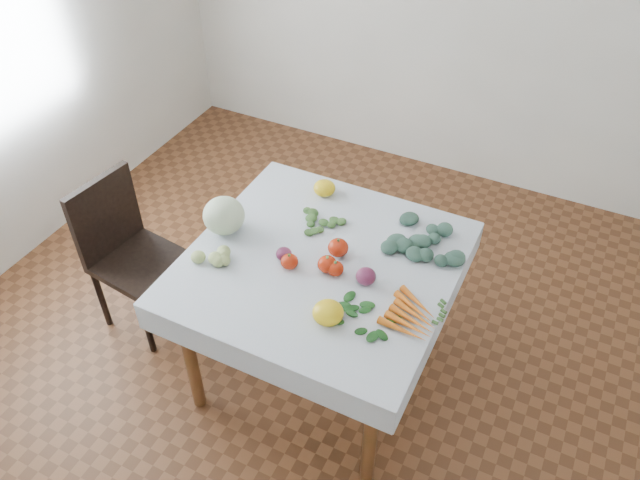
% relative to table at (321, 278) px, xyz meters
% --- Properties ---
extents(ground, '(4.00, 4.00, 0.00)m').
position_rel_table_xyz_m(ground, '(0.00, 0.00, -0.65)').
color(ground, brown).
extents(table, '(1.00, 1.00, 0.75)m').
position_rel_table_xyz_m(table, '(0.00, 0.00, 0.00)').
color(table, brown).
rests_on(table, ground).
extents(tablecloth, '(1.12, 1.12, 0.01)m').
position_rel_table_xyz_m(tablecloth, '(0.00, 0.00, 0.10)').
color(tablecloth, silver).
rests_on(tablecloth, table).
extents(chair, '(0.43, 0.43, 0.86)m').
position_rel_table_xyz_m(chair, '(-1.06, -0.09, -0.16)').
color(chair, black).
rests_on(chair, ground).
extents(cabbage, '(0.21, 0.21, 0.17)m').
position_rel_table_xyz_m(cabbage, '(-0.48, -0.01, 0.19)').
color(cabbage, silver).
rests_on(cabbage, tablecloth).
extents(tomato_a, '(0.11, 0.11, 0.08)m').
position_rel_table_xyz_m(tomato_a, '(0.05, 0.07, 0.14)').
color(tomato_a, red).
rests_on(tomato_a, tablecloth).
extents(tomato_b, '(0.10, 0.10, 0.07)m').
position_rel_table_xyz_m(tomato_b, '(-0.10, -0.09, 0.14)').
color(tomato_b, red).
rests_on(tomato_b, tablecloth).
extents(tomato_c, '(0.08, 0.08, 0.07)m').
position_rel_table_xyz_m(tomato_c, '(0.05, -0.04, 0.14)').
color(tomato_c, red).
rests_on(tomato_c, tablecloth).
extents(tomato_d, '(0.08, 0.08, 0.06)m').
position_rel_table_xyz_m(tomato_d, '(0.09, -0.05, 0.13)').
color(tomato_d, red).
rests_on(tomato_d, tablecloth).
extents(heirloom_back, '(0.13, 0.13, 0.07)m').
position_rel_table_xyz_m(heirloom_back, '(-0.20, 0.43, 0.14)').
color(heirloom_back, yellow).
rests_on(heirloom_back, tablecloth).
extents(heirloom_front, '(0.14, 0.14, 0.09)m').
position_rel_table_xyz_m(heirloom_front, '(0.17, -0.29, 0.15)').
color(heirloom_front, yellow).
rests_on(heirloom_front, tablecloth).
extents(onion_a, '(0.08, 0.08, 0.06)m').
position_rel_table_xyz_m(onion_a, '(-0.15, -0.06, 0.13)').
color(onion_a, '#4E1633').
rests_on(onion_a, tablecloth).
extents(onion_b, '(0.09, 0.09, 0.07)m').
position_rel_table_xyz_m(onion_b, '(0.22, -0.04, 0.14)').
color(onion_b, '#4E1633').
rests_on(onion_b, tablecloth).
extents(tomatillo_cluster, '(0.16, 0.10, 0.05)m').
position_rel_table_xyz_m(tomatillo_cluster, '(-0.41, -0.20, 0.13)').
color(tomatillo_cluster, '#ABBD6D').
rests_on(tomatillo_cluster, tablecloth).
extents(carrot_bunch, '(0.20, 0.25, 0.03)m').
position_rel_table_xyz_m(carrot_bunch, '(0.46, -0.14, 0.12)').
color(carrot_bunch, orange).
rests_on(carrot_bunch, tablecloth).
extents(kale_bunch, '(0.35, 0.30, 0.05)m').
position_rel_table_xyz_m(kale_bunch, '(0.37, 0.29, 0.13)').
color(kale_bunch, '#345648').
rests_on(kale_bunch, tablecloth).
extents(basil_bunch, '(0.26, 0.18, 0.01)m').
position_rel_table_xyz_m(basil_bunch, '(0.29, -0.21, 0.11)').
color(basil_bunch, '#19501B').
rests_on(basil_bunch, tablecloth).
extents(dill_bunch, '(0.19, 0.17, 0.02)m').
position_rel_table_xyz_m(dill_bunch, '(-0.12, 0.19, 0.11)').
color(dill_bunch, '#466B31').
rests_on(dill_bunch, tablecloth).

